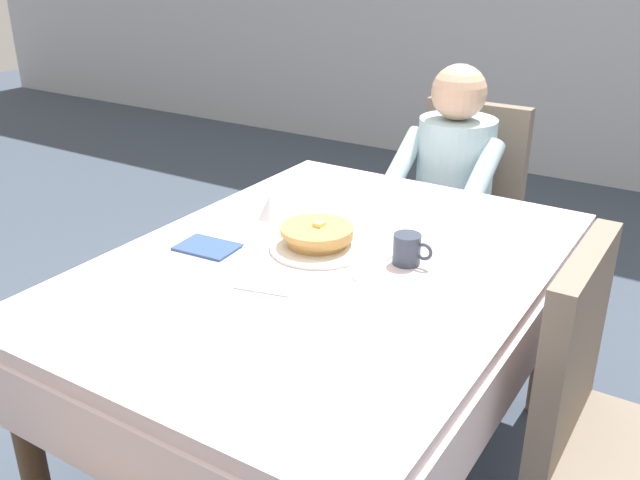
% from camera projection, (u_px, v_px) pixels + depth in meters
% --- Properties ---
extents(ground_plane, '(14.00, 14.00, 0.00)m').
position_uv_depth(ground_plane, '(325.00, 472.00, 2.22)').
color(ground_plane, '#3D4756').
extents(dining_table_main, '(1.12, 1.52, 0.74)m').
position_uv_depth(dining_table_main, '(325.00, 290.00, 1.95)').
color(dining_table_main, silver).
rests_on(dining_table_main, ground).
extents(chair_diner, '(0.44, 0.45, 0.93)m').
position_uv_depth(chair_diner, '(462.00, 202.00, 2.93)').
color(chair_diner, '#7A6B5B').
rests_on(chair_diner, ground).
extents(diner_person, '(0.40, 0.43, 1.12)m').
position_uv_depth(diner_person, '(450.00, 181.00, 2.76)').
color(diner_person, silver).
rests_on(diner_person, ground).
extents(chair_right_side, '(0.45, 0.44, 0.93)m').
position_uv_depth(chair_right_side, '(607.00, 419.00, 1.63)').
color(chair_right_side, '#7A6B5B').
rests_on(chair_right_side, ground).
extents(plate_breakfast, '(0.28, 0.28, 0.02)m').
position_uv_depth(plate_breakfast, '(319.00, 246.00, 1.99)').
color(plate_breakfast, white).
rests_on(plate_breakfast, dining_table_main).
extents(breakfast_stack, '(0.21, 0.21, 0.07)m').
position_uv_depth(breakfast_stack, '(318.00, 234.00, 1.97)').
color(breakfast_stack, tan).
rests_on(breakfast_stack, plate_breakfast).
extents(cup_coffee, '(0.11, 0.08, 0.08)m').
position_uv_depth(cup_coffee, '(408.00, 249.00, 1.89)').
color(cup_coffee, '#333D4C').
rests_on(cup_coffee, dining_table_main).
extents(syrup_pitcher, '(0.08, 0.08, 0.07)m').
position_uv_depth(syrup_pitcher, '(270.00, 207.00, 2.19)').
color(syrup_pitcher, silver).
rests_on(syrup_pitcher, dining_table_main).
extents(fork_left_of_plate, '(0.03, 0.18, 0.00)m').
position_uv_depth(fork_left_of_plate, '(261.00, 236.00, 2.07)').
color(fork_left_of_plate, silver).
rests_on(fork_left_of_plate, dining_table_main).
extents(knife_right_of_plate, '(0.03, 0.20, 0.00)m').
position_uv_depth(knife_right_of_plate, '(375.00, 266.00, 1.88)').
color(knife_right_of_plate, silver).
rests_on(knife_right_of_plate, dining_table_main).
extents(spoon_near_edge, '(0.15, 0.05, 0.00)m').
position_uv_depth(spoon_near_edge, '(262.00, 291.00, 1.75)').
color(spoon_near_edge, silver).
rests_on(spoon_near_edge, dining_table_main).
extents(napkin_folded, '(0.18, 0.13, 0.01)m').
position_uv_depth(napkin_folded, '(208.00, 247.00, 1.99)').
color(napkin_folded, '#334C7F').
rests_on(napkin_folded, dining_table_main).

